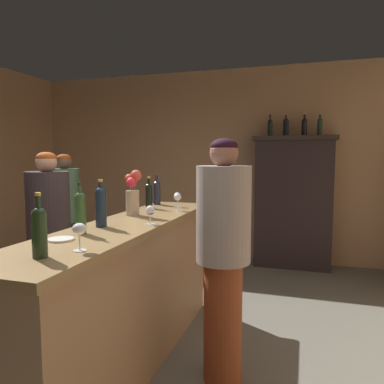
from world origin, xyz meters
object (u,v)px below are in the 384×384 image
(wine_bottle_rose, at_px, (80,211))
(wine_glass_spare, at_px, (177,196))
(wine_bottle_syrah, at_px, (101,205))
(display_cabinet, at_px, (293,200))
(bartender, at_px, (223,251))
(wine_bottle_pinot, at_px, (149,194))
(wine_bottle_merlot, at_px, (39,230))
(flower_arrangement, at_px, (133,191))
(wine_glass_front, at_px, (150,211))
(wine_bottle_chardonnay, at_px, (157,191))
(display_bottle_left, at_px, (270,127))
(patron_redhead, at_px, (66,216))
(display_bottle_center, at_px, (304,126))
(patron_in_navy, at_px, (49,235))
(display_bottle_midleft, at_px, (286,126))
(cheese_plate, at_px, (61,239))
(wine_glass_rear, at_px, (79,230))
(wine_glass_mid, at_px, (178,198))
(bar_counter, at_px, (128,294))
(display_bottle_midright, at_px, (320,126))

(wine_bottle_rose, xyz_separation_m, wine_glass_spare, (0.16, 1.35, -0.04))
(wine_bottle_rose, relative_size, wine_bottle_syrah, 0.98)
(display_cabinet, xyz_separation_m, bartender, (-0.37, -2.89, -0.04))
(wine_bottle_syrah, bearing_deg, wine_glass_spare, 82.14)
(wine_bottle_pinot, relative_size, wine_bottle_merlot, 0.96)
(flower_arrangement, bearing_deg, wine_glass_front, -48.00)
(wine_bottle_chardonnay, distance_m, flower_arrangement, 0.71)
(wine_glass_spare, distance_m, display_bottle_left, 2.25)
(patron_redhead, height_order, bartender, bartender)
(wine_glass_spare, distance_m, display_bottle_center, 2.43)
(bartender, bearing_deg, patron_in_navy, 0.89)
(display_bottle_midleft, bearing_deg, cheese_plate, -106.59)
(display_bottle_midleft, bearing_deg, wine_bottle_merlot, -103.29)
(wine_glass_rear, distance_m, patron_redhead, 2.53)
(wine_bottle_pinot, height_order, wine_glass_mid, wine_bottle_pinot)
(wine_bottle_chardonnay, xyz_separation_m, wine_glass_spare, (0.26, -0.10, -0.03))
(patron_redhead, bearing_deg, display_bottle_midleft, 58.72)
(bar_counter, bearing_deg, wine_glass_rear, -79.49)
(wine_glass_front, xyz_separation_m, display_bottle_left, (0.55, 2.92, 0.81))
(display_bottle_center, height_order, bartender, display_bottle_center)
(wine_glass_spare, bearing_deg, display_bottle_center, 60.16)
(wine_glass_spare, relative_size, display_bottle_midright, 0.47)
(display_bottle_midright, bearing_deg, cheese_plate, -112.97)
(bar_counter, distance_m, wine_glass_front, 0.66)
(wine_glass_front, distance_m, wine_glass_mid, 0.70)
(wine_bottle_merlot, relative_size, flower_arrangement, 0.83)
(wine_bottle_pinot, height_order, wine_bottle_merlot, wine_bottle_merlot)
(wine_glass_mid, xyz_separation_m, patron_in_navy, (-1.06, -0.41, -0.32))
(wine_glass_rear, bearing_deg, wine_glass_spare, 92.85)
(display_bottle_left, relative_size, display_bottle_midleft, 1.06)
(wine_bottle_syrah, distance_m, wine_glass_mid, 0.92)
(display_cabinet, height_order, patron_redhead, display_cabinet)
(wine_bottle_chardonnay, xyz_separation_m, wine_glass_front, (0.38, -1.04, -0.04))
(display_bottle_center, relative_size, display_bottle_midright, 1.04)
(display_bottle_left, bearing_deg, wine_bottle_pinot, -112.62)
(wine_glass_rear, relative_size, patron_in_navy, 0.09)
(wine_bottle_pinot, height_order, flower_arrangement, flower_arrangement)
(wine_glass_front, relative_size, wine_glass_mid, 0.88)
(wine_glass_spare, distance_m, display_bottle_midright, 2.53)
(display_bottle_midright, bearing_deg, display_bottle_center, 180.00)
(wine_glass_spare, height_order, bartender, bartender)
(wine_bottle_syrah, distance_m, flower_arrangement, 0.52)
(display_cabinet, height_order, wine_glass_mid, display_cabinet)
(flower_arrangement, bearing_deg, display_bottle_midright, 59.68)
(display_cabinet, xyz_separation_m, display_bottle_center, (0.12, 0.00, 1.02))
(wine_bottle_merlot, distance_m, patron_redhead, 2.60)
(wine_bottle_syrah, xyz_separation_m, display_bottle_midleft, (1.05, 3.11, 0.75))
(wine_bottle_syrah, height_order, display_bottle_left, display_bottle_left)
(wine_glass_front, relative_size, patron_redhead, 0.09)
(wine_bottle_syrah, distance_m, patron_redhead, 1.93)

